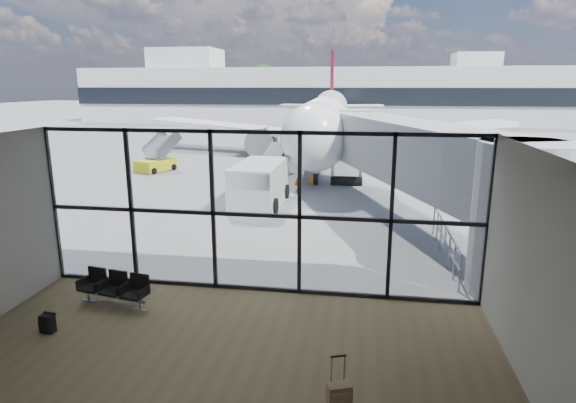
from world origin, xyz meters
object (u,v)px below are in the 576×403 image
(airliner, at_px, (326,118))
(belt_loader, at_px, (270,166))
(seating_row, at_px, (115,286))
(backpack, at_px, (47,324))
(mobile_stairs, at_px, (156,163))
(service_van, at_px, (259,184))
(suitcase, at_px, (339,400))

(airliner, height_order, belt_loader, airliner)
(seating_row, xyz_separation_m, airliner, (3.04, 30.25, 2.38))
(backpack, bearing_deg, mobile_stairs, 113.16)
(service_van, bearing_deg, backpack, -99.65)
(suitcase, distance_m, service_van, 15.33)
(suitcase, distance_m, mobile_stairs, 26.44)
(service_van, relative_size, belt_loader, 1.12)
(backpack, relative_size, airliner, 0.01)
(seating_row, height_order, mobile_stairs, mobile_stairs)
(airliner, distance_m, belt_loader, 12.11)
(backpack, distance_m, suitcase, 7.13)
(seating_row, relative_size, service_van, 0.42)
(backpack, relative_size, mobile_stairs, 0.14)
(service_van, height_order, belt_loader, service_van)
(belt_loader, bearing_deg, airliner, 83.94)
(service_van, bearing_deg, seating_row, -97.05)
(airliner, bearing_deg, seating_row, -98.15)
(backpack, height_order, service_van, service_van)
(suitcase, bearing_deg, airliner, 74.78)
(service_van, distance_m, belt_loader, 7.67)
(seating_row, distance_m, belt_loader, 18.63)
(backpack, xyz_separation_m, airliner, (3.85, 31.94, 2.63))
(airliner, bearing_deg, mobile_stairs, -135.75)
(service_van, bearing_deg, belt_loader, 97.88)
(backpack, bearing_deg, service_van, 85.59)
(seating_row, height_order, service_van, service_van)
(mobile_stairs, bearing_deg, service_van, -22.10)
(suitcase, relative_size, service_van, 0.24)
(mobile_stairs, bearing_deg, backpack, -51.90)
(seating_row, distance_m, suitcase, 7.04)
(service_van, bearing_deg, airliner, 85.67)
(seating_row, relative_size, belt_loader, 0.47)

